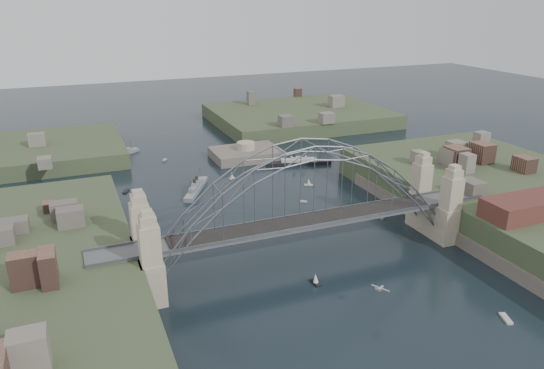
% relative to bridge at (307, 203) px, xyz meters
% --- Properties ---
extents(ground, '(500.00, 500.00, 0.00)m').
position_rel_bridge_xyz_m(ground, '(0.00, 0.00, -12.32)').
color(ground, black).
rests_on(ground, ground).
extents(bridge, '(84.00, 13.80, 24.60)m').
position_rel_bridge_xyz_m(bridge, '(0.00, 0.00, 0.00)').
color(bridge, '#535456').
rests_on(bridge, ground).
extents(shore_east, '(50.50, 90.00, 12.00)m').
position_rel_bridge_xyz_m(shore_east, '(57.32, 0.00, -10.35)').
color(shore_east, '#39472A').
rests_on(shore_east, ground).
extents(headland_nw, '(60.00, 45.00, 9.00)m').
position_rel_bridge_xyz_m(headland_nw, '(-55.00, 95.00, -11.82)').
color(headland_nw, '#39472A').
rests_on(headland_nw, ground).
extents(headland_ne, '(70.00, 55.00, 9.50)m').
position_rel_bridge_xyz_m(headland_ne, '(50.00, 110.00, -11.57)').
color(headland_ne, '#39472A').
rests_on(headland_ne, ground).
extents(fort_island, '(22.00, 16.00, 9.40)m').
position_rel_bridge_xyz_m(fort_island, '(12.00, 70.00, -12.66)').
color(fort_island, '#5F564D').
rests_on(fort_island, ground).
extents(wharf_shed, '(20.00, 8.00, 4.00)m').
position_rel_bridge_xyz_m(wharf_shed, '(44.00, -14.00, -2.32)').
color(wharf_shed, '#592D26').
rests_on(wharf_shed, shore_east).
extents(naval_cruiser_near, '(10.46, 16.64, 5.29)m').
position_rel_bridge_xyz_m(naval_cruiser_near, '(-11.01, 46.34, -11.50)').
color(naval_cruiser_near, gray).
rests_on(naval_cruiser_near, ground).
extents(naval_cruiser_far, '(12.59, 10.50, 4.88)m').
position_rel_bridge_xyz_m(naval_cruiser_far, '(-25.87, 88.18, -11.56)').
color(naval_cruiser_far, gray).
rests_on(naval_cruiser_far, ground).
extents(ocean_liner, '(20.60, 7.75, 5.04)m').
position_rel_bridge_xyz_m(ocean_liner, '(25.04, 56.80, -11.54)').
color(ocean_liner, black).
rests_on(ocean_liner, ground).
extents(aeroplane, '(1.96, 3.05, 0.48)m').
position_rel_bridge_xyz_m(aeroplane, '(3.09, -22.02, -7.61)').
color(aeroplane, silver).
extents(small_boat_a, '(2.48, 2.08, 0.45)m').
position_rel_bridge_xyz_m(small_boat_a, '(-15.42, 18.63, -12.17)').
color(small_boat_a, '#B8B8B3').
rests_on(small_boat_a, ground).
extents(small_boat_b, '(1.81, 1.44, 0.45)m').
position_rel_bridge_xyz_m(small_boat_b, '(12.86, 27.69, -12.17)').
color(small_boat_b, '#B8B8B3').
rests_on(small_boat_b, ground).
extents(small_boat_c, '(1.03, 2.84, 2.38)m').
position_rel_bridge_xyz_m(small_boat_c, '(-2.49, -9.56, -11.54)').
color(small_boat_c, '#B8B8B3').
rests_on(small_boat_c, ground).
extents(small_boat_d, '(2.50, 1.95, 2.38)m').
position_rel_bridge_xyz_m(small_boat_d, '(19.54, 38.41, -11.47)').
color(small_boat_d, '#B8B8B3').
rests_on(small_boat_d, ground).
extents(small_boat_e, '(2.28, 3.39, 0.45)m').
position_rel_bridge_xyz_m(small_boat_e, '(-29.04, 52.93, -12.17)').
color(small_boat_e, '#B8B8B3').
rests_on(small_boat_e, ground).
extents(small_boat_f, '(1.88, 1.40, 2.38)m').
position_rel_bridge_xyz_m(small_boat_f, '(1.15, 51.99, -11.34)').
color(small_boat_f, '#B8B8B3').
rests_on(small_boat_f, ground).
extents(small_boat_g, '(2.02, 3.31, 0.45)m').
position_rel_bridge_xyz_m(small_boat_g, '(21.70, -31.74, -12.17)').
color(small_boat_g, '#B8B8B3').
rests_on(small_boat_g, ground).
extents(small_boat_h, '(2.06, 2.16, 1.43)m').
position_rel_bridge_xyz_m(small_boat_h, '(-13.72, 77.04, -12.04)').
color(small_boat_h, '#B8B8B3').
rests_on(small_boat_h, ground).
extents(small_boat_i, '(2.10, 1.87, 0.45)m').
position_rel_bridge_xyz_m(small_boat_i, '(26.32, 11.26, -12.17)').
color(small_boat_i, '#B8B8B3').
rests_on(small_boat_i, ground).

